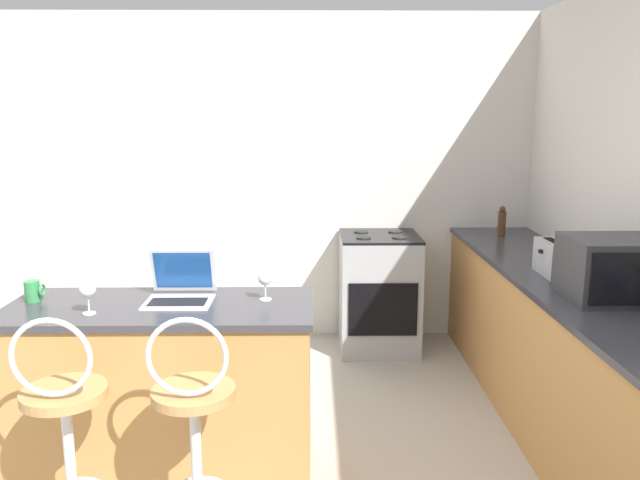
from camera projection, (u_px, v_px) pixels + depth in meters
wall_back at (262, 180)px, 5.04m from camera, size 12.00×0.06×2.60m
breakfast_bar at (164, 392)px, 3.11m from camera, size 1.49×0.63×0.91m
counter_right at (563, 353)px, 3.62m from camera, size 0.64×3.25×0.91m
bar_stool_near at (67, 442)px, 2.53m from camera, size 0.40×0.40×1.06m
bar_stool_far at (195, 441)px, 2.54m from camera, size 0.40×0.40×1.06m
laptop at (181, 288)px, 3.10m from camera, size 0.32×0.30×0.25m
microwave at (613, 269)px, 3.08m from camera, size 0.44×0.40×0.31m
toaster at (560, 258)px, 3.57m from camera, size 0.23×0.30×0.20m
stove_range at (379, 292)px, 4.87m from camera, size 0.60×0.61×0.92m
wine_glass_short at (265, 279)px, 3.08m from camera, size 0.07×0.07×0.15m
wine_glass_tall at (88, 290)px, 2.86m from camera, size 0.08×0.08×0.16m
pepper_mill at (502, 222)px, 4.73m from camera, size 0.06×0.06×0.23m
mug_green at (33, 291)px, 3.07m from camera, size 0.09×0.07×0.10m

